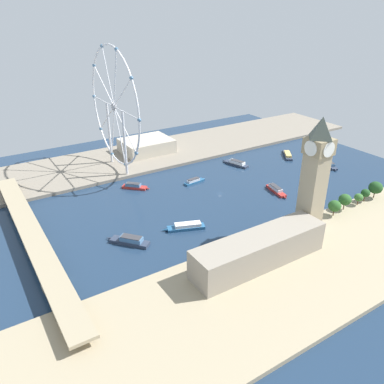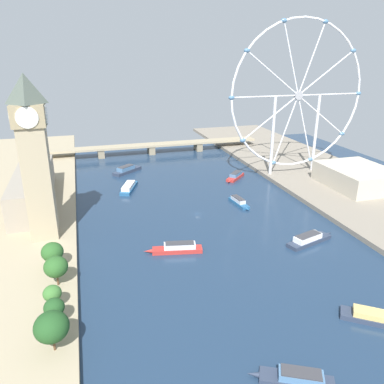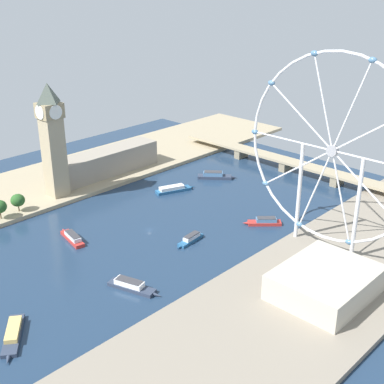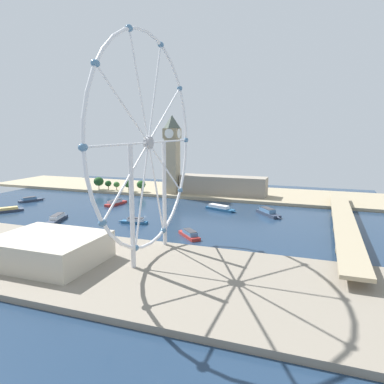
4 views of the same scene
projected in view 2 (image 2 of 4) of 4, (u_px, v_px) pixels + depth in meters
The scene contains 16 objects.
ground_plane at pixel (198, 214), 243.65m from camera, with size 408.74×408.74×0.00m, color #1E334C.
riverbank_right at pixel (356, 193), 274.71m from camera, with size 90.00×520.00×3.00m, color gray.
clock_tower at pixel (35, 157), 192.76m from camera, with size 16.65×16.65×84.94m.
parliament_block at pixel (33, 188), 251.34m from camera, with size 22.00×93.75×19.87m, color gray.
tree_row_embankment at pixel (53, 287), 148.01m from camera, with size 13.03×65.38×14.58m.
ferris_wheel at pixel (298, 97), 296.83m from camera, with size 115.85×3.20×118.52m.
riverside_hall at pixel (357, 177), 282.44m from camera, with size 42.85×53.65×14.29m, color #BCB29E.
river_bridge at pixel (151, 146), 384.14m from camera, with size 220.74×14.72×9.87m.
tour_boat_0 at pixel (127, 170), 325.91m from camera, with size 28.44×25.08×6.07m.
tour_boat_1 at pixel (177, 248), 196.60m from camera, with size 30.19×10.78×5.27m.
tour_boat_2 at pixel (384, 319), 145.05m from camera, with size 31.77×25.17×4.22m.
tour_boat_3 at pixel (235, 176), 310.41m from camera, with size 21.85×21.60×5.12m.
tour_boat_4 at pixel (309, 239), 206.03m from camera, with size 32.38×14.67×5.33m.
tour_boat_5 at pixel (297, 378), 118.70m from camera, with size 25.71×15.94×4.73m.
tour_boat_6 at pixel (129, 187), 285.42m from camera, with size 16.83×32.47×4.81m.
tour_boat_7 at pixel (239, 202), 257.84m from camera, with size 7.38×24.63×4.73m.
Camera 2 is at (-66.58, -213.70, 97.33)m, focal length 35.79 mm.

